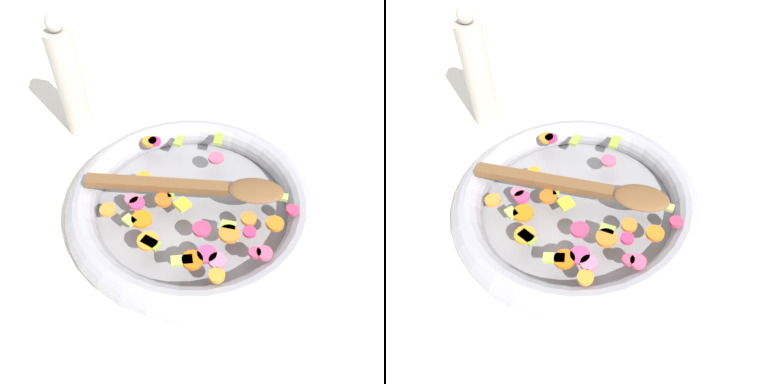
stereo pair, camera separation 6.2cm
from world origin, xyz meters
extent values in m
plane|color=silver|center=(0.00, 0.00, 0.00)|extent=(4.00, 4.00, 0.00)
cylinder|color=gray|center=(0.00, 0.00, 0.01)|extent=(0.37, 0.37, 0.01)
torus|color=#9E9EA5|center=(0.00, 0.00, 0.03)|extent=(0.42, 0.42, 0.05)
cylinder|color=orange|center=(0.01, -0.05, 0.05)|extent=(0.03, 0.03, 0.01)
cylinder|color=orange|center=(0.03, -0.09, 0.05)|extent=(0.04, 0.04, 0.01)
cylinder|color=orange|center=(0.00, -0.14, 0.05)|extent=(0.04, 0.04, 0.01)
cylinder|color=orange|center=(-0.06, -0.07, 0.05)|extent=(0.03, 0.03, 0.01)
cylinder|color=orange|center=(0.10, 0.03, 0.05)|extent=(0.04, 0.04, 0.01)
cylinder|color=orange|center=(-0.14, -0.04, 0.05)|extent=(0.03, 0.03, 0.01)
cylinder|color=orange|center=(0.08, 0.07, 0.05)|extent=(0.03, 0.03, 0.01)
cylinder|color=orange|center=(0.13, -0.04, 0.05)|extent=(0.04, 0.04, 0.01)
cylinder|color=orange|center=(0.16, -0.01, 0.05)|extent=(0.03, 0.03, 0.01)
cylinder|color=orange|center=(0.10, 0.10, 0.05)|extent=(0.03, 0.03, 0.01)
cylinder|color=orange|center=(0.08, -0.09, 0.05)|extent=(0.03, 0.03, 0.01)
cube|color=#99CD44|center=(0.08, 0.03, 0.05)|extent=(0.02, 0.03, 0.01)
cube|color=#BACC61|center=(0.05, 0.13, 0.05)|extent=(0.03, 0.03, 0.01)
cube|color=#B8DA56|center=(0.03, -0.11, 0.05)|extent=(0.03, 0.02, 0.01)
cube|color=#97BC30|center=(0.08, -0.09, 0.05)|extent=(0.03, 0.03, 0.01)
cube|color=#96B537|center=(-0.11, 0.09, 0.05)|extent=(0.03, 0.03, 0.01)
cube|color=#AEC54E|center=(0.12, -0.05, 0.05)|extent=(0.02, 0.03, 0.01)
cube|color=#89BD33|center=(-0.01, -0.04, 0.05)|extent=(0.03, 0.01, 0.01)
cube|color=#97B53C|center=(-0.13, 0.01, 0.05)|extent=(0.03, 0.03, 0.01)
cylinder|color=#D75679|center=(-0.06, 0.06, 0.05)|extent=(0.04, 0.04, 0.01)
cylinder|color=#D63763|center=(0.08, -0.01, 0.05)|extent=(0.03, 0.03, 0.01)
cylinder|color=#CB4167|center=(0.14, 0.05, 0.05)|extent=(0.02, 0.02, 0.01)
cylinder|color=#DC2C64|center=(-0.14, -0.03, 0.05)|extent=(0.02, 0.02, 0.01)
cylinder|color=#D53062|center=(0.11, 0.06, 0.05)|extent=(0.03, 0.03, 0.01)
cylinder|color=#C9355D|center=(0.09, 0.14, 0.05)|extent=(0.03, 0.03, 0.01)
cylinder|color=#DF407A|center=(0.12, -0.02, 0.05)|extent=(0.04, 0.04, 0.01)
cylinder|color=#E54E73|center=(0.15, 0.06, 0.05)|extent=(0.03, 0.03, 0.01)
cylinder|color=#D63C72|center=(0.00, -0.09, 0.05)|extent=(0.03, 0.03, 0.01)
cylinder|color=pink|center=(-0.01, -0.10, 0.05)|extent=(0.03, 0.03, 0.01)
cylinder|color=pink|center=(0.14, -0.01, 0.05)|extent=(0.03, 0.03, 0.01)
cube|color=yellow|center=(0.02, -0.02, 0.05)|extent=(0.03, 0.03, 0.01)
cube|color=brown|center=(-0.02, -0.05, 0.06)|extent=(0.11, 0.23, 0.01)
ellipsoid|color=brown|center=(0.04, 0.10, 0.06)|extent=(0.09, 0.10, 0.01)
cylinder|color=#B2ADA3|center=(-0.29, -0.16, 0.11)|extent=(0.05, 0.05, 0.21)
sphere|color=#B2ADA3|center=(-0.29, -0.16, 0.23)|extent=(0.03, 0.03, 0.03)
camera|label=1|loc=(0.40, -0.12, 0.51)|focal=35.00mm
camera|label=2|loc=(0.41, -0.06, 0.51)|focal=35.00mm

